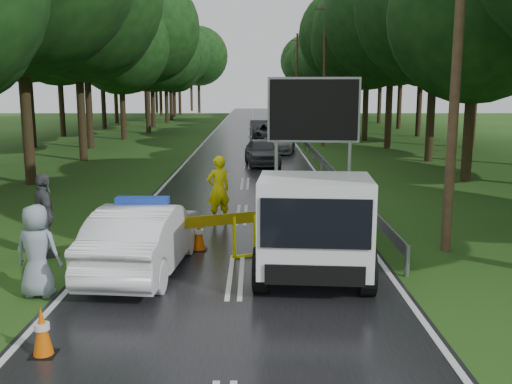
{
  "coord_description": "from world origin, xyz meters",
  "views": [
    {
      "loc": [
        0.41,
        -11.79,
        4.03
      ],
      "look_at": [
        0.45,
        3.07,
        1.3
      ],
      "focal_mm": 40.0,
      "sensor_mm": 36.0,
      "label": 1
    }
  ],
  "objects_px": {
    "police_sedan": "(144,238)",
    "barrier": "(202,227)",
    "queue_car_fourth": "(259,128)",
    "officer": "(218,190)",
    "queue_car_third": "(271,133)",
    "civilian": "(282,210)",
    "work_truck": "(313,220)",
    "queue_car_second": "(280,142)",
    "queue_car_first": "(262,152)"
  },
  "relations": [
    {
      "from": "police_sedan",
      "to": "queue_car_fourth",
      "type": "relative_size",
      "value": 1.17
    },
    {
      "from": "work_truck",
      "to": "queue_car_second",
      "type": "relative_size",
      "value": 1.2
    },
    {
      "from": "police_sedan",
      "to": "barrier",
      "type": "height_order",
      "value": "police_sedan"
    },
    {
      "from": "officer",
      "to": "queue_car_fourth",
      "type": "distance_m",
      "value": 31.13
    },
    {
      "from": "queue_car_third",
      "to": "officer",
      "type": "bearing_deg",
      "value": -91.74
    },
    {
      "from": "officer",
      "to": "queue_car_second",
      "type": "xyz_separation_m",
      "value": [
        2.66,
        19.09,
        -0.36
      ]
    },
    {
      "from": "queue_car_second",
      "to": "queue_car_first",
      "type": "bearing_deg",
      "value": -93.8
    },
    {
      "from": "barrier",
      "to": "queue_car_third",
      "type": "relative_size",
      "value": 0.49
    },
    {
      "from": "civilian",
      "to": "officer",
      "type": "bearing_deg",
      "value": 117.04
    },
    {
      "from": "queue_car_second",
      "to": "queue_car_third",
      "type": "xyz_separation_m",
      "value": [
        -0.38,
        6.0,
        0.06
      ]
    },
    {
      "from": "queue_car_first",
      "to": "civilian",
      "type": "bearing_deg",
      "value": -94.42
    },
    {
      "from": "police_sedan",
      "to": "work_truck",
      "type": "relative_size",
      "value": 0.87
    },
    {
      "from": "police_sedan",
      "to": "barrier",
      "type": "distance_m",
      "value": 1.39
    },
    {
      "from": "queue_car_first",
      "to": "queue_car_second",
      "type": "bearing_deg",
      "value": 73.08
    },
    {
      "from": "civilian",
      "to": "police_sedan",
      "type": "bearing_deg",
      "value": -155.66
    },
    {
      "from": "queue_car_second",
      "to": "police_sedan",
      "type": "bearing_deg",
      "value": -92.23
    },
    {
      "from": "work_truck",
      "to": "barrier",
      "type": "xyz_separation_m",
      "value": [
        -2.5,
        0.54,
        -0.3
      ]
    },
    {
      "from": "queue_car_first",
      "to": "queue_car_third",
      "type": "relative_size",
      "value": 0.8
    },
    {
      "from": "queue_car_first",
      "to": "work_truck",
      "type": "bearing_deg",
      "value": -92.82
    },
    {
      "from": "civilian",
      "to": "queue_car_third",
      "type": "distance_m",
      "value": 27.1
    },
    {
      "from": "work_truck",
      "to": "officer",
      "type": "height_order",
      "value": "work_truck"
    },
    {
      "from": "police_sedan",
      "to": "queue_car_third",
      "type": "distance_m",
      "value": 29.95
    },
    {
      "from": "barrier",
      "to": "queue_car_third",
      "type": "distance_m",
      "value": 29.19
    },
    {
      "from": "officer",
      "to": "civilian",
      "type": "height_order",
      "value": "officer"
    },
    {
      "from": "queue_car_first",
      "to": "queue_car_fourth",
      "type": "distance_m",
      "value": 18.0
    },
    {
      "from": "queue_car_fourth",
      "to": "work_truck",
      "type": "bearing_deg",
      "value": -92.54
    },
    {
      "from": "work_truck",
      "to": "queue_car_second",
      "type": "distance_m",
      "value": 23.64
    },
    {
      "from": "work_truck",
      "to": "officer",
      "type": "bearing_deg",
      "value": 122.24
    },
    {
      "from": "officer",
      "to": "police_sedan",
      "type": "bearing_deg",
      "value": 45.63
    },
    {
      "from": "officer",
      "to": "queue_car_third",
      "type": "relative_size",
      "value": 0.4
    },
    {
      "from": "police_sedan",
      "to": "civilian",
      "type": "height_order",
      "value": "police_sedan"
    },
    {
      "from": "queue_car_third",
      "to": "queue_car_fourth",
      "type": "xyz_separation_m",
      "value": [
        -0.81,
        6.0,
        -0.05
      ]
    },
    {
      "from": "work_truck",
      "to": "queue_car_first",
      "type": "relative_size",
      "value": 1.33
    },
    {
      "from": "queue_car_fourth",
      "to": "queue_car_third",
      "type": "bearing_deg",
      "value": -86.31
    },
    {
      "from": "work_truck",
      "to": "queue_car_fourth",
      "type": "relative_size",
      "value": 1.34
    },
    {
      "from": "queue_car_first",
      "to": "queue_car_third",
      "type": "xyz_separation_m",
      "value": [
        0.81,
        12.0,
        0.02
      ]
    },
    {
      "from": "queue_car_second",
      "to": "queue_car_third",
      "type": "distance_m",
      "value": 6.01
    },
    {
      "from": "work_truck",
      "to": "queue_car_first",
      "type": "xyz_separation_m",
      "value": [
        -0.9,
        17.64,
        -0.44
      ]
    },
    {
      "from": "queue_car_second",
      "to": "queue_car_fourth",
      "type": "relative_size",
      "value": 1.12
    },
    {
      "from": "officer",
      "to": "civilian",
      "type": "xyz_separation_m",
      "value": [
        1.82,
        -2.0,
        -0.21
      ]
    },
    {
      "from": "police_sedan",
      "to": "queue_car_first",
      "type": "xyz_separation_m",
      "value": [
        2.83,
        17.73,
        -0.07
      ]
    },
    {
      "from": "police_sedan",
      "to": "queue_car_fourth",
      "type": "distance_m",
      "value": 35.84
    },
    {
      "from": "work_truck",
      "to": "queue_car_second",
      "type": "bearing_deg",
      "value": 93.96
    },
    {
      "from": "civilian",
      "to": "queue_car_second",
      "type": "distance_m",
      "value": 21.11
    },
    {
      "from": "barrier",
      "to": "queue_car_second",
      "type": "height_order",
      "value": "queue_car_second"
    },
    {
      "from": "queue_car_third",
      "to": "queue_car_fourth",
      "type": "bearing_deg",
      "value": 101.13
    },
    {
      "from": "work_truck",
      "to": "queue_car_first",
      "type": "height_order",
      "value": "work_truck"
    },
    {
      "from": "barrier",
      "to": "queue_car_first",
      "type": "height_order",
      "value": "queue_car_first"
    },
    {
      "from": "work_truck",
      "to": "queue_car_third",
      "type": "distance_m",
      "value": 29.64
    },
    {
      "from": "police_sedan",
      "to": "queue_car_fourth",
      "type": "bearing_deg",
      "value": -89.37
    }
  ]
}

